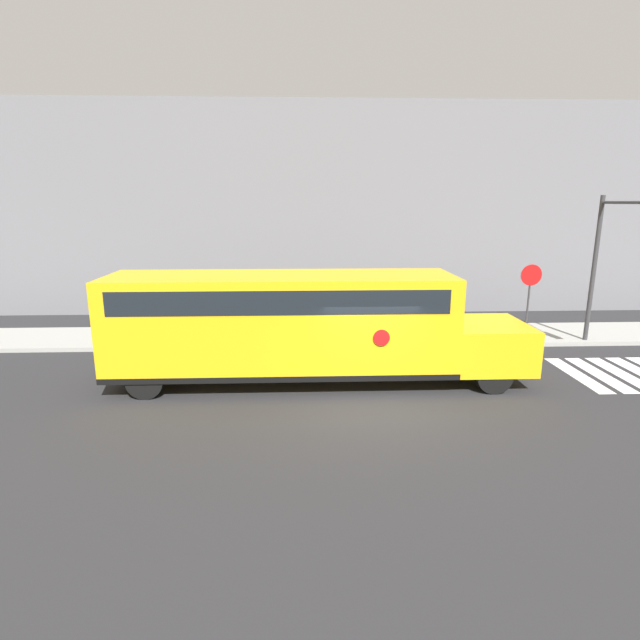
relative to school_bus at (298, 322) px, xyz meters
The scene contains 7 objects.
ground_plane 3.14m from the school_bus, 41.83° to the right, with size 60.00×60.00×0.00m, color #28282B.
sidewalk_strip 5.44m from the school_bus, 68.14° to the left, with size 44.00×3.00×0.15m.
building_backdrop 11.82m from the school_bus, 80.35° to the left, with size 32.00×4.00×9.54m.
crosswalk_stripes 10.07m from the school_bus, ahead, with size 3.30×3.20×0.01m.
school_bus is the anchor object (origin of this frame).
stop_sign 9.35m from the school_bus, 24.74° to the left, with size 0.78×0.10×2.93m.
traffic_light 11.03m from the school_bus, 12.14° to the left, with size 0.28×4.05×5.38m.
Camera 1 is at (-1.85, -12.12, 5.16)m, focal length 28.00 mm.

